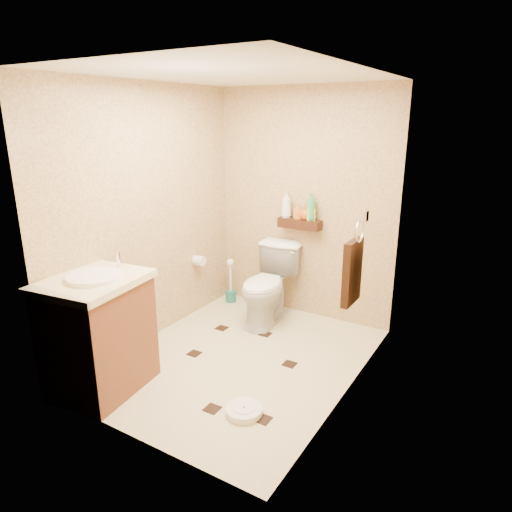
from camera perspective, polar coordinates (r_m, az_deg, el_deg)
The scene contains 19 objects.
ground at distance 4.22m, azimuth -2.07°, elevation -12.75°, with size 2.50×2.50×0.00m, color beige.
wall_back at distance 4.84m, azimuth 5.95°, elevation 6.30°, with size 2.00×0.04×2.40m, color tan.
wall_front at distance 2.85m, azimuth -16.21°, elevation -1.99°, with size 2.00×0.04×2.40m, color tan.
wall_left at distance 4.38m, azimuth -13.29°, elevation 4.82°, with size 0.04×2.50×2.40m, color tan.
wall_right at distance 3.34m, azimuth 12.23°, elevation 1.09°, with size 0.04×2.50×2.40m, color tan.
ceiling at distance 3.67m, azimuth -2.49°, elevation 21.80°, with size 2.00×2.50×0.02m, color silver.
wall_shelf at distance 4.80m, azimuth 5.48°, elevation 4.05°, with size 0.46×0.14×0.10m, color #3C1C10.
floor_accents at distance 4.15m, azimuth -1.93°, elevation -13.26°, with size 1.22×1.37×0.01m.
toilet at distance 4.77m, azimuth 1.49°, elevation -3.65°, with size 0.46×0.80×0.81m, color white.
vanity at distance 3.81m, azimuth -19.09°, elevation -9.06°, with size 0.72×0.84×1.08m.
bathroom_scale at distance 3.54m, azimuth -1.50°, elevation -18.75°, with size 0.28×0.28×0.06m.
toilet_brush at distance 5.36m, azimuth -3.18°, elevation -3.85°, with size 0.12×0.12×0.53m.
towel_ring at distance 3.67m, azimuth 12.01°, elevation -1.62°, with size 0.12×0.30×0.76m.
toilet_paper at distance 4.97m, azimuth -7.13°, elevation -0.58°, with size 0.12×0.11×0.12m.
bottle_a at distance 4.83m, azimuth 3.84°, elevation 6.48°, with size 0.11×0.11×0.28m, color silver.
bottle_b at distance 4.79m, azimuth 5.20°, elevation 5.60°, with size 0.07×0.07×0.16m, color orange.
bottle_c at distance 4.75m, azimuth 6.22°, elevation 5.47°, with size 0.12×0.12×0.16m, color #C04716.
bottle_d at distance 4.71m, azimuth 6.87°, elevation 6.14°, with size 0.11×0.11×0.28m, color #329853.
bottle_e at distance 4.72m, azimuth 6.86°, elevation 5.54°, with size 0.08×0.08×0.18m, color #F6B752.
Camera 1 is at (2.02, -3.05, 2.10)m, focal length 32.00 mm.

